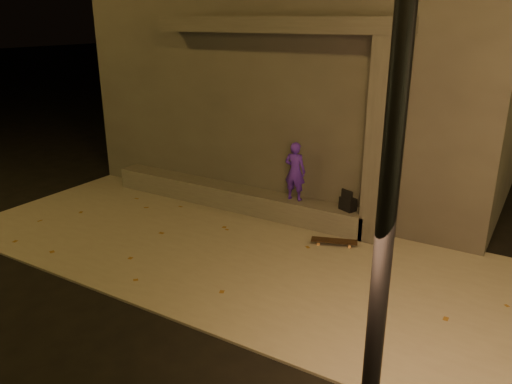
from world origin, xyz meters
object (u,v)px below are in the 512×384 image
Objects in this scene: column at (385,144)px; backpack at (348,203)px; skateboarder at (295,171)px; skateboard at (334,241)px.

column is 8.67× the size of backpack.
backpack is at bearing 177.50° from skateboarder.
column reaches higher than skateboard.
skateboarder is at bearing 180.00° from column.
backpack is 0.49× the size of skateboard.
skateboarder is 1.20m from backpack.
skateboarder is at bearing 130.77° from skateboard.
skateboarder reaches higher than backpack.
column is 1.93m from skateboard.
skateboarder is at bearing -156.39° from backpack.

